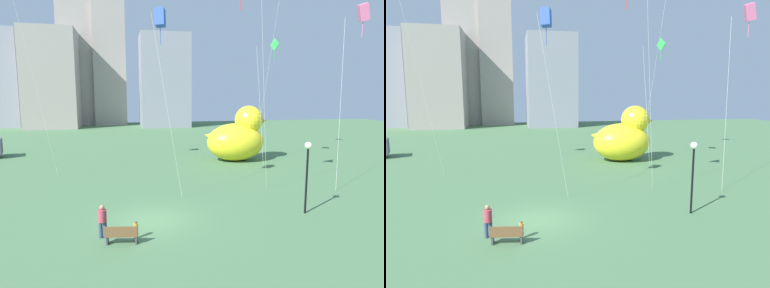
# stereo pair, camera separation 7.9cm
# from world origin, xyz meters

# --- Properties ---
(ground_plane) EXTENTS (140.00, 140.00, 0.00)m
(ground_plane) POSITION_xyz_m (0.00, 0.00, 0.00)
(ground_plane) COLOR #4B744A
(park_bench) EXTENTS (1.54, 0.67, 0.90)m
(park_bench) POSITION_xyz_m (-1.68, -2.71, 0.47)
(park_bench) COLOR brown
(park_bench) RESTS_ON ground
(person_adult) EXTENTS (0.40, 0.40, 1.65)m
(person_adult) POSITION_xyz_m (-2.56, -1.79, 0.91)
(person_adult) COLOR #38476B
(person_adult) RESTS_ON ground
(person_child) EXTENTS (0.22, 0.22, 0.88)m
(person_child) POSITION_xyz_m (-0.99, -2.20, 0.49)
(person_child) COLOR silver
(person_child) RESTS_ON ground
(giant_inflatable_duck) EXTENTS (7.04, 4.52, 5.84)m
(giant_inflatable_duck) POSITION_xyz_m (10.45, 15.35, 2.48)
(giant_inflatable_duck) COLOR yellow
(giant_inflatable_duck) RESTS_ON ground
(lamppost) EXTENTS (0.41, 0.41, 4.23)m
(lamppost) POSITION_xyz_m (8.88, -0.73, 3.08)
(lamppost) COLOR black
(lamppost) RESTS_ON ground
(city_skyline) EXTENTS (46.35, 20.89, 36.15)m
(city_skyline) POSITION_xyz_m (-10.22, 63.38, 12.74)
(city_skyline) COLOR gray
(city_skyline) RESTS_ON ground
(kite_pink) EXTENTS (2.06, 1.98, 13.24)m
(kite_pink) POSITION_xyz_m (15.08, 3.33, 12.49)
(kite_pink) COLOR silver
(kite_pink) RESTS_ON ground
(kite_blue) EXTENTS (1.98, 1.74, 12.41)m
(kite_blue) POSITION_xyz_m (1.09, 4.44, 11.73)
(kite_blue) COLOR silver
(kite_blue) RESTS_ON ground
(kite_green) EXTENTS (1.64, 2.76, 12.55)m
(kite_green) POSITION_xyz_m (13.48, 13.83, 11.35)
(kite_green) COLOR silver
(kite_green) RESTS_ON ground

